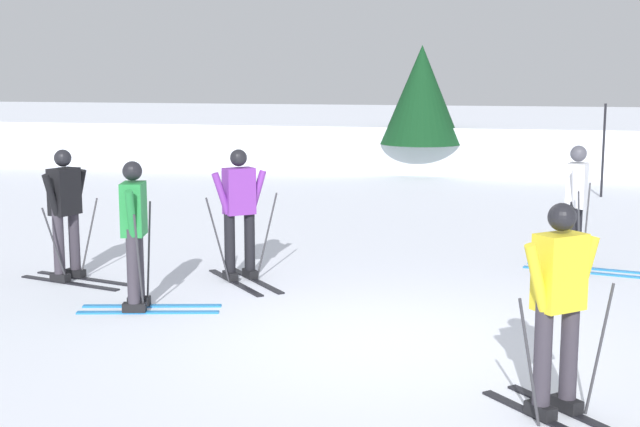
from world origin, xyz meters
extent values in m
plane|color=silver|center=(0.00, 0.00, 0.00)|extent=(120.00, 120.00, 0.00)
cube|color=silver|center=(0.00, 18.43, 0.62)|extent=(80.00, 8.28, 1.23)
cube|color=#237AC6|center=(2.24, 3.86, 0.01)|extent=(1.58, 0.43, 0.02)
cube|color=#237AC6|center=(2.18, 3.59, 0.01)|extent=(1.58, 0.43, 0.02)
cube|color=black|center=(2.10, 3.90, 0.07)|extent=(0.28, 0.17, 0.10)
cube|color=black|center=(2.04, 3.62, 0.07)|extent=(0.28, 0.17, 0.10)
cylinder|color=black|center=(2.10, 3.90, 0.55)|extent=(0.14, 0.14, 0.85)
cylinder|color=black|center=(2.04, 3.62, 0.55)|extent=(0.14, 0.14, 0.85)
cube|color=white|center=(2.07, 3.76, 1.17)|extent=(0.32, 0.42, 0.60)
cylinder|color=white|center=(2.14, 4.00, 1.16)|extent=(0.14, 0.27, 0.55)
cylinder|color=white|center=(2.03, 3.51, 1.16)|extent=(0.14, 0.27, 0.55)
sphere|color=#4C4C56|center=(2.07, 3.76, 1.60)|extent=(0.22, 0.22, 0.22)
cylinder|color=#38383D|center=(2.23, 4.04, 0.58)|extent=(0.11, 0.38, 1.16)
cylinder|color=#38383D|center=(2.10, 3.43, 0.58)|extent=(0.11, 0.38, 1.16)
cube|color=black|center=(-4.22, 1.78, 0.01)|extent=(1.57, 0.52, 0.02)
cube|color=black|center=(-4.29, 1.51, 0.01)|extent=(1.57, 0.52, 0.02)
cube|color=black|center=(-4.36, 1.82, 0.07)|extent=(0.28, 0.19, 0.10)
cube|color=black|center=(-4.44, 1.55, 0.07)|extent=(0.28, 0.19, 0.10)
cylinder|color=#38333D|center=(-4.36, 1.82, 0.55)|extent=(0.14, 0.14, 0.85)
cylinder|color=#38333D|center=(-4.44, 1.55, 0.55)|extent=(0.14, 0.14, 0.85)
cube|color=black|center=(-4.40, 1.68, 1.17)|extent=(0.33, 0.43, 0.60)
cylinder|color=black|center=(-4.31, 1.92, 1.16)|extent=(0.16, 0.27, 0.55)
cylinder|color=black|center=(-4.45, 1.44, 1.16)|extent=(0.16, 0.27, 0.55)
sphere|color=black|center=(-4.40, 1.68, 1.60)|extent=(0.22, 0.22, 0.22)
cylinder|color=#38383D|center=(-4.22, 1.95, 0.51)|extent=(0.13, 0.39, 1.04)
cylinder|color=#38383D|center=(-4.39, 1.36, 0.51)|extent=(0.13, 0.39, 1.04)
cube|color=#237AC6|center=(-2.81, 0.69, 0.01)|extent=(1.58, 0.46, 0.02)
cube|color=#237AC6|center=(-2.74, 0.42, 0.01)|extent=(1.58, 0.46, 0.02)
cube|color=black|center=(-2.95, 0.66, 0.07)|extent=(0.28, 0.18, 0.10)
cube|color=black|center=(-2.89, 0.39, 0.07)|extent=(0.28, 0.18, 0.10)
cylinder|color=#38333D|center=(-2.95, 0.66, 0.55)|extent=(0.14, 0.14, 0.85)
cylinder|color=#38333D|center=(-2.89, 0.39, 0.55)|extent=(0.14, 0.14, 0.85)
cube|color=#23843D|center=(-2.92, 0.52, 1.17)|extent=(0.32, 0.43, 0.60)
cylinder|color=#23843D|center=(-2.96, 0.77, 1.16)|extent=(0.15, 0.27, 0.55)
cylinder|color=#23843D|center=(-2.84, 0.28, 1.16)|extent=(0.15, 0.27, 0.55)
sphere|color=black|center=(-2.92, 0.52, 1.60)|extent=(0.22, 0.22, 0.22)
cylinder|color=#38383D|center=(-2.89, 0.84, 0.59)|extent=(0.12, 0.39, 1.19)
cylinder|color=#38383D|center=(-2.75, 0.25, 0.59)|extent=(0.12, 0.39, 1.19)
cube|color=black|center=(-2.01, 2.18, 0.01)|extent=(1.11, 1.27, 0.02)
cube|color=black|center=(-2.23, 2.00, 0.01)|extent=(1.11, 1.27, 0.02)
cube|color=black|center=(-2.11, 2.30, 0.07)|extent=(0.26, 0.28, 0.10)
cube|color=black|center=(-2.32, 2.12, 0.07)|extent=(0.26, 0.28, 0.10)
cylinder|color=black|center=(-2.11, 2.30, 0.55)|extent=(0.14, 0.14, 0.85)
cylinder|color=black|center=(-2.32, 2.12, 0.55)|extent=(0.14, 0.14, 0.85)
cube|color=purple|center=(-2.22, 2.21, 1.17)|extent=(0.44, 0.43, 0.60)
cylinder|color=purple|center=(-2.02, 2.35, 1.16)|extent=(0.25, 0.24, 0.55)
cylinder|color=purple|center=(-2.40, 2.03, 1.16)|extent=(0.25, 0.24, 0.55)
sphere|color=black|center=(-2.22, 2.21, 1.60)|extent=(0.22, 0.22, 0.22)
cylinder|color=#38383D|center=(-1.90, 2.35, 0.56)|extent=(0.26, 0.23, 1.13)
cylinder|color=#38383D|center=(-2.41, 1.91, 0.56)|extent=(0.26, 0.23, 1.13)
cube|color=black|center=(1.83, -1.70, 0.01)|extent=(1.14, 1.25, 0.02)
cube|color=black|center=(1.62, -1.89, 0.01)|extent=(1.14, 1.25, 0.02)
cube|color=black|center=(1.73, -1.59, 0.07)|extent=(0.26, 0.27, 0.10)
cube|color=black|center=(1.52, -1.78, 0.07)|extent=(0.26, 0.27, 0.10)
cylinder|color=#38333D|center=(1.73, -1.59, 0.55)|extent=(0.14, 0.14, 0.85)
cylinder|color=#38333D|center=(1.52, -1.78, 0.55)|extent=(0.14, 0.14, 0.85)
cube|color=yellow|center=(1.62, -1.69, 1.17)|extent=(0.44, 0.43, 0.60)
cylinder|color=yellow|center=(1.82, -1.53, 1.16)|extent=(0.25, 0.24, 0.55)
cylinder|color=yellow|center=(1.45, -1.87, 1.16)|extent=(0.25, 0.24, 0.55)
sphere|color=black|center=(1.62, -1.69, 1.60)|extent=(0.22, 0.22, 0.22)
cylinder|color=#38383D|center=(1.96, -1.51, 0.52)|extent=(0.21, 0.20, 1.05)
cylinder|color=#38383D|center=(1.42, -2.01, 0.52)|extent=(0.21, 0.20, 1.05)
cylinder|color=black|center=(3.05, 11.24, 1.00)|extent=(0.05, 0.05, 2.00)
cylinder|color=#513823|center=(-1.22, 14.51, 0.40)|extent=(0.26, 0.26, 0.80)
cone|color=#0F3819|center=(-1.22, 14.51, 2.07)|extent=(2.11, 2.11, 2.54)
camera|label=1|loc=(1.28, -8.67, 2.72)|focal=50.11mm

